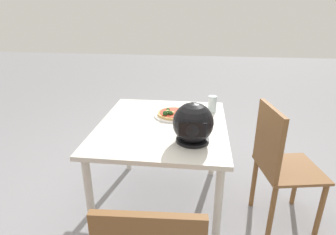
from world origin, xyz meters
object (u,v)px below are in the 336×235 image
(dining_table, at_px, (162,134))
(pizza, at_px, (173,113))
(motorcycle_helmet, at_px, (193,124))
(drinking_glass, at_px, (212,104))
(chair_side, at_px, (279,161))

(dining_table, xyz_separation_m, pizza, (-0.06, -0.16, 0.11))
(pizza, height_order, motorcycle_helmet, motorcycle_helmet)
(dining_table, distance_m, drinking_glass, 0.49)
(motorcycle_helmet, xyz_separation_m, drinking_glass, (-0.14, -0.55, -0.06))
(dining_table, height_order, drinking_glass, drinking_glass)
(chair_side, bearing_deg, drinking_glass, -40.80)
(dining_table, height_order, chair_side, chair_side)
(pizza, relative_size, chair_side, 0.27)
(motorcycle_helmet, height_order, chair_side, motorcycle_helmet)
(chair_side, bearing_deg, dining_table, -6.71)
(pizza, bearing_deg, drinking_glass, -155.48)
(pizza, xyz_separation_m, drinking_glass, (-0.30, -0.14, 0.04))
(chair_side, bearing_deg, pizza, -18.58)
(dining_table, relative_size, pizza, 4.34)
(pizza, relative_size, drinking_glass, 1.85)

